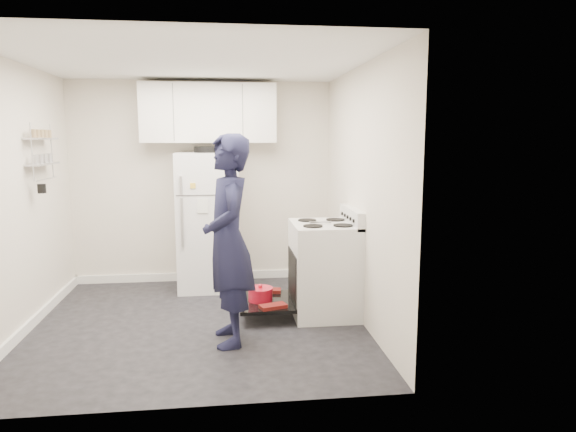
{
  "coord_description": "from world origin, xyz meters",
  "views": [
    {
      "loc": [
        0.29,
        -4.9,
        1.81
      ],
      "look_at": [
        0.89,
        0.03,
        1.05
      ],
      "focal_mm": 32.0,
      "sensor_mm": 36.0,
      "label": 1
    }
  ],
  "objects": [
    {
      "name": "wall_shelf_rack",
      "position": [
        -1.52,
        0.49,
        1.68
      ],
      "size": [
        0.14,
        0.6,
        0.61
      ],
      "color": "#B2B2B7",
      "rests_on": "room"
    },
    {
      "name": "room",
      "position": [
        -0.03,
        0.03,
        1.21
      ],
      "size": [
        3.21,
        3.21,
        2.51
      ],
      "color": "black",
      "rests_on": "ground"
    },
    {
      "name": "electric_range",
      "position": [
        1.26,
        0.15,
        0.47
      ],
      "size": [
        0.66,
        0.76,
        1.1
      ],
      "color": "silver",
      "rests_on": "ground"
    },
    {
      "name": "refrigerator",
      "position": [
        0.07,
        1.25,
        0.83
      ],
      "size": [
        0.72,
        0.74,
        1.71
      ],
      "color": "silver",
      "rests_on": "ground"
    },
    {
      "name": "person",
      "position": [
        0.3,
        -0.48,
        0.92
      ],
      "size": [
        0.52,
        0.72,
        1.85
      ],
      "primitive_type": "imported",
      "rotation": [
        0.0,
        0.0,
        -1.44
      ],
      "color": "black",
      "rests_on": "ground"
    },
    {
      "name": "open_oven_door",
      "position": [
        0.66,
        0.15,
        0.18
      ],
      "size": [
        0.55,
        0.7,
        0.21
      ],
      "color": "black",
      "rests_on": "ground"
    },
    {
      "name": "upper_cabinets",
      "position": [
        0.1,
        1.43,
        2.1
      ],
      "size": [
        1.6,
        0.33,
        0.7
      ],
      "primitive_type": "cube",
      "color": "silver",
      "rests_on": "room"
    }
  ]
}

